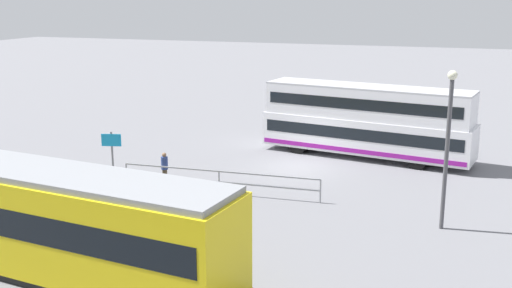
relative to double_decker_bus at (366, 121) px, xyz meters
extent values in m
plane|color=slate|center=(2.98, 3.21, -2.03)|extent=(160.00, 160.00, 0.00)
cube|color=white|center=(-0.01, 0.00, -0.75)|extent=(11.80, 4.34, 1.86)
cube|color=white|center=(-0.01, 0.00, 1.01)|extent=(11.44, 4.18, 1.65)
cube|color=black|center=(-0.01, 0.00, -0.52)|extent=(11.23, 4.27, 0.64)
cube|color=black|center=(-0.01, 0.00, 1.09)|extent=(10.87, 4.12, 0.60)
cube|color=#8C198C|center=(-0.01, 0.00, -1.43)|extent=(11.58, 4.34, 0.24)
cube|color=#B2B2B7|center=(-0.01, 0.00, 1.89)|extent=(11.44, 4.18, 0.10)
cylinder|color=black|center=(3.52, -0.59, -1.53)|extent=(1.38, 2.55, 1.00)
cylinder|color=black|center=(-3.14, 0.52, -1.53)|extent=(1.38, 2.55, 1.00)
cube|color=yellow|center=(7.27, 17.88, -0.27)|extent=(13.71, 4.15, 3.01)
cube|color=black|center=(7.27, 17.88, 0.03)|extent=(13.18, 4.12, 0.90)
cube|color=gray|center=(7.27, 17.88, 1.33)|extent=(13.42, 3.91, 0.20)
cube|color=black|center=(7.27, 17.88, -1.90)|extent=(13.43, 3.99, 0.25)
cylinder|color=#4C3F2D|center=(7.95, 8.36, -1.64)|extent=(0.14, 0.14, 0.77)
cylinder|color=#4C3F2D|center=(8.12, 8.22, -1.64)|extent=(0.14, 0.14, 0.77)
cylinder|color=navy|center=(8.04, 8.29, -0.96)|extent=(0.45, 0.45, 0.59)
sphere|color=#8C6647|center=(8.04, 8.29, -0.56)|extent=(0.21, 0.21, 0.21)
cylinder|color=black|center=(4.49, 12.68, -1.62)|extent=(0.14, 0.14, 0.82)
cylinder|color=black|center=(4.70, 12.62, -1.62)|extent=(0.14, 0.14, 0.82)
cylinder|color=maroon|center=(4.60, 12.65, -0.90)|extent=(0.39, 0.39, 0.63)
sphere|color=#8C6647|center=(4.60, 12.65, -0.47)|extent=(0.22, 0.22, 0.22)
cube|color=gray|center=(5.11, 8.67, -0.98)|extent=(9.23, 0.58, 0.06)
cube|color=gray|center=(5.11, 8.67, -1.48)|extent=(9.23, 0.58, 0.06)
cylinder|color=gray|center=(0.49, 8.41, -1.50)|extent=(0.07, 0.07, 1.05)
cylinder|color=gray|center=(5.11, 8.67, -1.50)|extent=(0.07, 0.07, 1.05)
cylinder|color=gray|center=(9.72, 8.93, -1.50)|extent=(0.07, 0.07, 1.05)
cylinder|color=slate|center=(11.00, 8.06, -0.88)|extent=(0.10, 0.10, 2.30)
cube|color=#1999D8|center=(10.99, 8.10, -0.13)|extent=(0.95, 0.29, 0.60)
cylinder|color=#4C4C51|center=(-4.60, 9.75, 0.85)|extent=(0.16, 0.16, 5.77)
sphere|color=#F2EFCC|center=(-4.60, 9.75, 3.89)|extent=(0.36, 0.36, 0.36)
camera|label=1|loc=(-5.27, 33.12, 6.73)|focal=43.20mm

